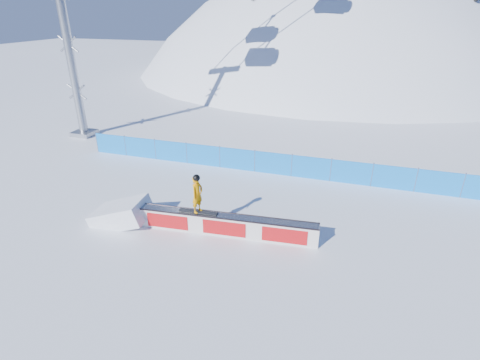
% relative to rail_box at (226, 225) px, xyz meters
% --- Properties ---
extents(ground, '(160.00, 160.00, 0.00)m').
position_rel_rail_box_xyz_m(ground, '(0.41, 1.79, -0.42)').
color(ground, white).
rests_on(ground, ground).
extents(snow_hill, '(64.00, 64.00, 64.00)m').
position_rel_rail_box_xyz_m(snow_hill, '(0.41, 43.79, -18.42)').
color(snow_hill, white).
rests_on(snow_hill, ground).
extents(safety_fence, '(22.05, 0.05, 1.30)m').
position_rel_rail_box_xyz_m(safety_fence, '(0.41, 6.29, 0.18)').
color(safety_fence, blue).
rests_on(safety_fence, ground).
extents(rail_box, '(7.16, 1.12, 0.86)m').
position_rel_rail_box_xyz_m(rail_box, '(0.00, 0.00, 0.00)').
color(rail_box, silver).
rests_on(rail_box, ground).
extents(snow_ramp, '(2.50, 1.69, 1.49)m').
position_rel_rail_box_xyz_m(snow_ramp, '(-4.45, -0.39, -0.42)').
color(snow_ramp, white).
rests_on(snow_ramp, ground).
extents(snowboarder, '(1.55, 0.61, 1.60)m').
position_rel_rail_box_xyz_m(snowboarder, '(-1.09, -0.09, 1.22)').
color(snowboarder, black).
rests_on(snowboarder, rail_box).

